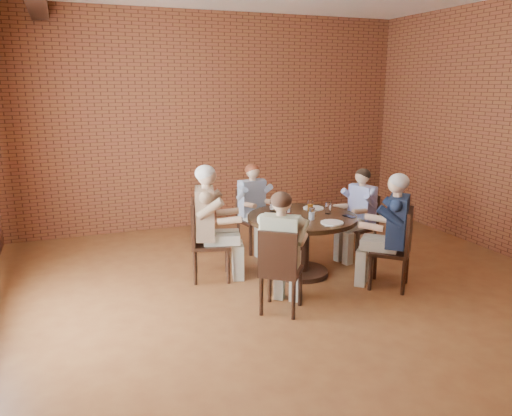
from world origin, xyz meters
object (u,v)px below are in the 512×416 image
object	(u,v)px
chair_c	(203,237)
chair_d	(280,268)
diner_e	(391,232)
chair_a	(362,223)
diner_b	(254,208)
chair_e	(398,246)
diner_a	(359,215)
smartphone	(349,216)
dining_table	(302,233)
diner_c	(210,223)
diner_d	(282,253)
chair_b	(251,216)

from	to	relation	value
chair_c	chair_d	bearing A→B (deg)	-144.00
diner_e	chair_a	bearing A→B (deg)	-151.99
diner_b	chair_c	world-z (taller)	diner_b
chair_a	chair_e	xyz separation A→B (m)	(-0.20, -1.04, 0.03)
diner_a	diner_e	world-z (taller)	diner_e
diner_b	smartphone	world-z (taller)	diner_b
diner_b	chair_c	size ratio (longest dim) A/B	1.27
chair_c	smartphone	xyz separation A→B (m)	(1.65, -0.55, 0.23)
dining_table	diner_c	xyz separation A→B (m)	(-1.06, 0.28, 0.16)
chair_a	diner_b	bearing A→B (deg)	-137.17
diner_d	smartphone	bearing A→B (deg)	-115.33
diner_b	diner_d	world-z (taller)	diner_d
chair_a	chair_c	distance (m)	2.18
diner_b	chair_c	xyz separation A→B (m)	(-0.93, -0.76, -0.09)
diner_b	diner_e	xyz separation A→B (m)	(0.99, -1.78, 0.05)
chair_b	diner_c	xyz separation A→B (m)	(-0.83, -0.85, 0.21)
chair_d	smartphone	world-z (taller)	chair_d
chair_d	diner_c	bearing A→B (deg)	-34.90
chair_a	diner_a	bearing A→B (deg)	-90.00
dining_table	chair_d	bearing A→B (deg)	-127.35
chair_b	diner_a	bearing A→B (deg)	-47.91
diner_a	diner_b	xyz separation A→B (m)	(-1.18, 0.81, 0.00)
dining_table	chair_a	size ratio (longest dim) A/B	1.51
diner_b	diner_c	xyz separation A→B (m)	(-0.85, -0.78, 0.08)
diner_a	diner_b	size ratio (longest dim) A/B	0.99
chair_c	chair_d	distance (m)	1.29
chair_a	smartphone	bearing A→B (deg)	-60.23
diner_b	chair_e	xyz separation A→B (m)	(1.05, -1.83, -0.11)
dining_table	diner_c	world-z (taller)	diner_c
chair_e	diner_e	size ratio (longest dim) A/B	0.70
chair_a	diner_c	xyz separation A→B (m)	(-2.10, 0.01, 0.21)
chair_d	smartphone	bearing A→B (deg)	-113.96
diner_a	diner_b	world-z (taller)	diner_b
chair_d	diner_d	world-z (taller)	diner_d
diner_b	chair_c	distance (m)	1.21
diner_b	diner_e	distance (m)	2.04
chair_d	diner_d	bearing A→B (deg)	-90.00
dining_table	smartphone	bearing A→B (deg)	-26.49
chair_d	diner_d	distance (m)	0.16
chair_b	chair_c	world-z (taller)	chair_c
chair_a	smartphone	world-z (taller)	chair_a
diner_a	chair_c	size ratio (longest dim) A/B	1.27
chair_e	dining_table	bearing A→B (deg)	-90.00
chair_c	chair_d	xyz separation A→B (m)	(0.47, -1.20, -0.03)
diner_a	diner_c	distance (m)	2.03
chair_d	diner_e	world-z (taller)	diner_e
chair_e	chair_c	bearing A→B (deg)	-75.72
diner_b	chair_e	world-z (taller)	diner_b
diner_e	diner_d	bearing A→B (deg)	-42.21
diner_d	diner_b	bearing A→B (deg)	-65.15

